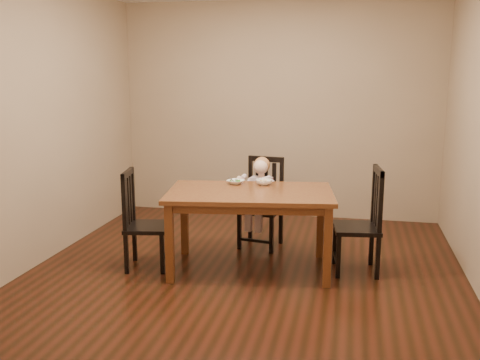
% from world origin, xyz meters
% --- Properties ---
extents(room, '(4.01, 4.01, 2.71)m').
position_xyz_m(room, '(0.00, 0.00, 1.35)').
color(room, '#3C170C').
rests_on(room, ground).
extents(dining_table, '(1.62, 1.11, 0.76)m').
position_xyz_m(dining_table, '(0.03, -0.00, 0.67)').
color(dining_table, '#552513').
rests_on(dining_table, room).
extents(chair_child, '(0.47, 0.45, 0.95)m').
position_xyz_m(chair_child, '(0.02, 0.72, 0.45)').
color(chair_child, black).
rests_on(chair_child, room).
extents(chair_left, '(0.46, 0.47, 0.94)m').
position_xyz_m(chair_left, '(-0.98, -0.17, 0.45)').
color(chair_left, black).
rests_on(chair_left, room).
extents(chair_right, '(0.46, 0.47, 0.99)m').
position_xyz_m(chair_right, '(1.05, 0.15, 0.47)').
color(chair_right, black).
rests_on(chair_right, room).
extents(toddler, '(0.35, 0.41, 0.51)m').
position_xyz_m(toddler, '(0.01, 0.68, 0.58)').
color(toddler, beige).
rests_on(toddler, chair_child).
extents(bowl_peas, '(0.20, 0.20, 0.04)m').
position_xyz_m(bowl_peas, '(-0.17, 0.27, 0.78)').
color(bowl_peas, white).
rests_on(bowl_peas, dining_table).
extents(bowl_veg, '(0.21, 0.21, 0.05)m').
position_xyz_m(bowl_veg, '(0.11, 0.29, 0.78)').
color(bowl_veg, white).
rests_on(bowl_veg, dining_table).
extents(fork, '(0.09, 0.11, 0.05)m').
position_xyz_m(fork, '(-0.21, 0.25, 0.80)').
color(fork, silver).
rests_on(fork, bowl_peas).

